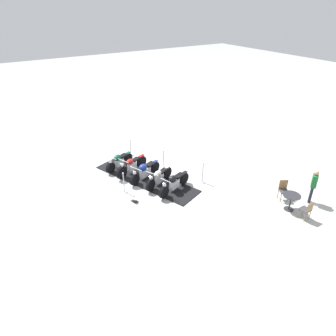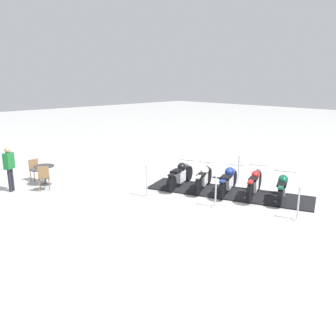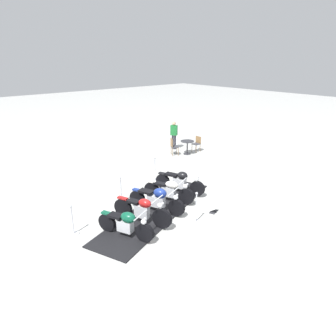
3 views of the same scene
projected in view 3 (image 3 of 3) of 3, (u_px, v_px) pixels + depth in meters
name	position (u px, v px, depth m)	size (l,w,h in m)	color
ground_plane	(156.00, 211.00, 11.23)	(80.00, 80.00, 0.00)	silver
display_platform	(156.00, 211.00, 11.23)	(6.01, 1.59, 0.04)	black
motorcycle_forest	(126.00, 223.00, 9.48)	(1.00, 1.91, 0.89)	black
motorcycle_maroon	(143.00, 210.00, 10.26)	(0.99, 2.14, 1.01)	black
motorcycle_navy	(157.00, 199.00, 11.04)	(1.07, 2.15, 0.92)	black
motorcycle_cream	(169.00, 190.00, 11.84)	(1.05, 1.98, 0.93)	black
motorcycle_black	(180.00, 181.00, 12.63)	(0.94, 2.16, 0.91)	black
stanchion_left_mid	(121.00, 193.00, 11.80)	(0.30, 0.30, 1.09)	silver
stanchion_right_mid	(196.00, 212.00, 10.41)	(0.32, 0.32, 1.12)	silver
stanchion_left_rear	(155.00, 172.00, 13.91)	(0.30, 0.30, 1.14)	silver
stanchion_left_front	(73.00, 225.00, 9.71)	(0.34, 0.34, 1.03)	silver
info_placard	(213.00, 210.00, 11.16)	(0.40, 0.35, 0.22)	#333338
cafe_table	(187.00, 144.00, 17.63)	(0.78, 0.78, 0.78)	#2D2D33
cafe_chair_near_table	(197.00, 143.00, 18.17)	(0.41, 0.41, 0.89)	olive
cafe_chair_across_table	(173.00, 145.00, 17.46)	(0.54, 0.54, 0.98)	olive
bystander_person	(174.00, 133.00, 18.46)	(0.41, 0.45, 1.69)	#23232D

